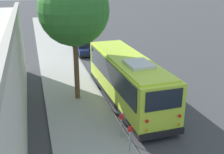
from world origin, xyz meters
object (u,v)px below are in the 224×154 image
object	(u,v)px
parked_sedan_navy	(84,47)
sign_post_far	(121,126)
parked_sedan_white	(64,21)
parked_sedan_black	(61,16)
sign_post_near	(130,139)
street_tree	(73,5)
parked_sedan_tan	(70,28)
shuttle_bus	(127,77)
parked_sedan_silver	(77,36)

from	to	relation	value
parked_sedan_navy	sign_post_far	distance (m)	17.19
parked_sedan_white	parked_sedan_black	xyz separation A→B (m)	(5.70, -0.05, 0.02)
sign_post_near	sign_post_far	xyz separation A→B (m)	(1.32, 0.00, -0.03)
street_tree	sign_post_near	size ratio (longest dim) A/B	6.33
parked_sedan_tan	parked_sedan_black	distance (m)	11.75
parked_sedan_tan	parked_sedan_black	xyz separation A→B (m)	(11.75, 0.02, 0.02)
parked_sedan_black	sign_post_near	size ratio (longest dim) A/B	3.33
shuttle_bus	parked_sedan_white	world-z (taller)	shuttle_bus
sign_post_far	parked_sedan_white	bearing A→B (deg)	-2.31
parked_sedan_navy	parked_sedan_tan	size ratio (longest dim) A/B	1.04
sign_post_near	sign_post_far	world-z (taller)	sign_post_near
shuttle_bus	parked_sedan_tan	bearing A→B (deg)	-1.00
sign_post_far	parked_sedan_tan	bearing A→B (deg)	-2.94
parked_sedan_navy	parked_sedan_black	size ratio (longest dim) A/B	0.96
parked_sedan_black	street_tree	size ratio (longest dim) A/B	0.53
parked_sedan_white	sign_post_near	xyz separation A→B (m)	(-36.64, 1.43, 0.27)
parked_sedan_silver	sign_post_far	world-z (taller)	sign_post_far
sign_post_near	sign_post_far	distance (m)	1.32
parked_sedan_navy	parked_sedan_silver	xyz separation A→B (m)	(6.23, -0.24, -0.04)
parked_sedan_navy	parked_sedan_white	xyz separation A→B (m)	(18.18, -0.15, -0.03)
street_tree	sign_post_far	size ratio (longest dim) A/B	6.59
shuttle_bus	sign_post_far	size ratio (longest dim) A/B	7.79
parked_sedan_white	sign_post_near	distance (m)	36.67
shuttle_bus	parked_sedan_black	distance (m)	36.80
street_tree	parked_sedan_navy	bearing A→B (deg)	-12.87
parked_sedan_tan	parked_sedan_black	bearing A→B (deg)	0.41
parked_sedan_silver	parked_sedan_tan	bearing A→B (deg)	-2.10
parked_sedan_silver	parked_sedan_black	distance (m)	17.65
parked_sedan_silver	parked_sedan_tan	xyz separation A→B (m)	(5.90, 0.02, 0.02)
sign_post_far	parked_sedan_black	bearing A→B (deg)	-2.07
parked_sedan_tan	shuttle_bus	bearing A→B (deg)	-179.10
sign_post_near	parked_sedan_navy	bearing A→B (deg)	-3.97
street_tree	sign_post_near	xyz separation A→B (m)	(-6.95, -1.35, -5.44)
shuttle_bus	parked_sedan_black	size ratio (longest dim) A/B	2.25
shuttle_bus	parked_sedan_white	bearing A→B (deg)	-0.98
parked_sedan_white	street_tree	size ratio (longest dim) A/B	0.49
shuttle_bus	sign_post_near	distance (m)	5.90
parked_sedan_silver	sign_post_far	size ratio (longest dim) A/B	3.21
parked_sedan_navy	shuttle_bus	bearing A→B (deg)	-178.80
shuttle_bus	sign_post_far	bearing A→B (deg)	155.76
street_tree	sign_post_far	xyz separation A→B (m)	(-5.63, -1.35, -5.47)
parked_sedan_navy	sign_post_far	xyz separation A→B (m)	(-17.14, 1.28, 0.22)
parked_sedan_tan	sign_post_near	bearing A→B (deg)	177.48
parked_sedan_white	sign_post_near	size ratio (longest dim) A/B	3.09
parked_sedan_navy	parked_sedan_white	world-z (taller)	parked_sedan_navy
parked_sedan_navy	parked_sedan_tan	xyz separation A→B (m)	(12.14, -0.22, -0.02)
parked_sedan_navy	parked_sedan_black	bearing A→B (deg)	-1.44
parked_sedan_white	sign_post_near	world-z (taller)	sign_post_near
parked_sedan_white	parked_sedan_navy	bearing A→B (deg)	-178.49
parked_sedan_silver	parked_sedan_white	bearing A→B (deg)	-1.81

